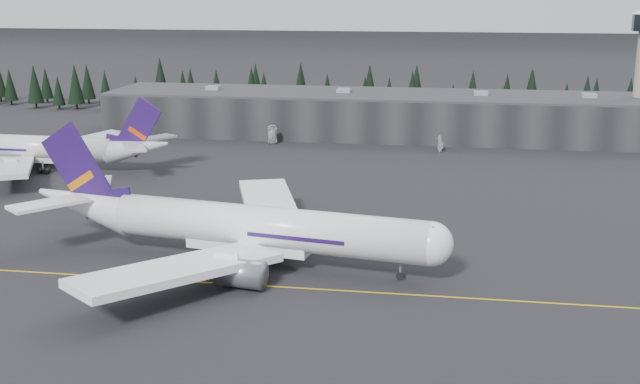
% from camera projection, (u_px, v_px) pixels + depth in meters
% --- Properties ---
extents(ground, '(1400.00, 1400.00, 0.00)m').
position_uv_depth(ground, '(298.00, 283.00, 119.60)').
color(ground, black).
rests_on(ground, ground).
extents(taxiline, '(400.00, 0.40, 0.02)m').
position_uv_depth(taxiline, '(296.00, 288.00, 117.69)').
color(taxiline, gold).
rests_on(taxiline, ground).
extents(terminal, '(160.00, 30.00, 12.60)m').
position_uv_depth(terminal, '(377.00, 114.00, 237.54)').
color(terminal, black).
rests_on(terminal, ground).
extents(treeline, '(360.00, 20.00, 15.00)m').
position_uv_depth(treeline, '(387.00, 94.00, 272.61)').
color(treeline, black).
rests_on(treeline, ground).
extents(mountain_ridge, '(4400.00, 900.00, 420.00)m').
position_uv_depth(mountain_ridge, '(437.00, 20.00, 1075.61)').
color(mountain_ridge, white).
rests_on(mountain_ridge, ground).
extents(jet_main, '(71.76, 65.76, 21.21)m').
position_uv_depth(jet_main, '(232.00, 225.00, 127.98)').
color(jet_main, white).
rests_on(jet_main, ground).
extents(jet_parked, '(62.22, 57.38, 18.29)m').
position_uv_depth(jet_parked, '(46.00, 148.00, 192.92)').
color(jet_parked, silver).
rests_on(jet_parked, ground).
extents(gse_vehicle_a, '(4.43, 6.00, 1.51)m').
position_uv_depth(gse_vehicle_a, '(272.00, 141.00, 225.54)').
color(gse_vehicle_a, '#BDBEC0').
rests_on(gse_vehicle_a, ground).
extents(gse_vehicle_b, '(4.56, 2.22, 1.50)m').
position_uv_depth(gse_vehicle_b, '(440.00, 149.00, 214.70)').
color(gse_vehicle_b, silver).
rests_on(gse_vehicle_b, ground).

